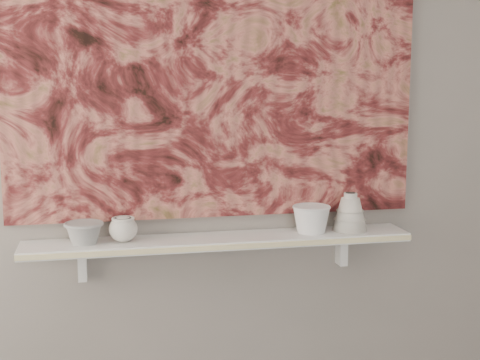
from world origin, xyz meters
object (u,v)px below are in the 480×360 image
object	(u,v)px
shelf	(220,241)
bell_vessel	(350,212)
bowl_grey	(84,233)
bowl_white	(311,219)
cup_cream	(123,229)
painting	(215,66)

from	to	relation	value
shelf	bell_vessel	size ratio (longest dim) A/B	9.70
bowl_grey	bowl_white	size ratio (longest dim) A/B	0.96
cup_cream	bell_vessel	distance (m)	0.84
bowl_white	bowl_grey	bearing A→B (deg)	180.00
shelf	bowl_white	xyz separation A→B (m)	(0.34, 0.00, 0.07)
bell_vessel	bowl_white	bearing A→B (deg)	180.00
painting	bell_vessel	xyz separation A→B (m)	(0.50, -0.08, -0.54)
painting	cup_cream	bearing A→B (deg)	-166.81
bowl_grey	cup_cream	bearing A→B (deg)	0.00
painting	bowl_grey	bearing A→B (deg)	-170.43
cup_cream	painting	bearing A→B (deg)	13.19
bell_vessel	bowl_white	world-z (taller)	bell_vessel
painting	bell_vessel	distance (m)	0.74
bowl_white	painting	bearing A→B (deg)	166.83
shelf	cup_cream	world-z (taller)	cup_cream
bell_vessel	bowl_grey	bearing A→B (deg)	180.00
painting	bowl_white	xyz separation A→B (m)	(0.34, -0.08, -0.56)
cup_cream	shelf	bearing A→B (deg)	0.00
bell_vessel	painting	bearing A→B (deg)	170.77
bowl_white	shelf	bearing A→B (deg)	180.00
painting	bowl_grey	world-z (taller)	painting
painting	bell_vessel	world-z (taller)	painting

